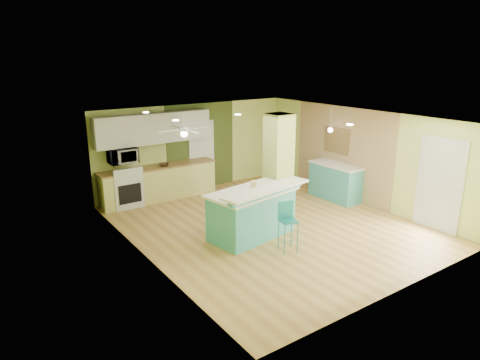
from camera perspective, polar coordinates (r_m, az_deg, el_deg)
name	(u,v)px	position (r m, az deg, el deg)	size (l,w,h in m)	color
floor	(269,225)	(10.05, 3.91, -6.07)	(6.00, 7.00, 0.01)	#A47539
ceiling	(271,118)	(9.39, 4.21, 8.24)	(6.00, 7.00, 0.01)	white
wall_back	(195,147)	(12.49, -6.06, 4.37)	(6.00, 0.01, 2.50)	#CDDE76
wall_front	(407,222)	(7.39, 21.34, -5.20)	(6.00, 0.01, 2.50)	#CDDE76
wall_left	(144,198)	(8.18, -12.63, -2.39)	(0.01, 7.00, 2.50)	#CDDE76
wall_right	(359,156)	(11.71, 15.63, 3.05)	(0.01, 7.00, 2.50)	#CDDE76
wood_panel	(342,152)	(12.08, 13.40, 3.60)	(0.02, 3.40, 2.50)	#977756
olive_accent	(201,146)	(12.57, -5.23, 4.47)	(2.20, 0.02, 2.50)	#425321
interior_door	(202,155)	(12.60, -5.13, 3.34)	(0.82, 0.05, 2.00)	white
french_door	(439,185)	(10.47, 25.04, -0.58)	(0.04, 1.08, 2.10)	silver
column	(278,165)	(10.42, 5.13, 1.99)	(0.55, 0.55, 2.50)	#BDCC5E
kitchen_run	(159,183)	(11.86, -10.74, -0.36)	(3.25, 0.63, 0.94)	#D7D670
stove	(126,189)	(11.53, -15.02, -1.19)	(0.76, 0.66, 1.08)	silver
upper_cabinets	(154,128)	(11.64, -11.37, 6.77)	(3.20, 0.34, 0.80)	silver
microwave	(123,156)	(11.31, -15.36, 3.13)	(0.70, 0.48, 0.39)	silver
ceiling_fan	(184,130)	(10.52, -7.49, 6.67)	(1.41, 1.41, 0.61)	white
pendant_lamp	(330,130)	(11.82, 11.96, 6.55)	(0.14, 0.14, 0.69)	white
wall_decor	(336,141)	(12.14, 12.72, 5.15)	(0.03, 0.90, 0.70)	brown
peninsula	(252,212)	(9.27, 1.67, -4.33)	(2.27, 1.52, 1.19)	teal
bar_stool	(287,218)	(8.64, 6.31, -5.09)	(0.41, 0.41, 1.02)	teal
side_counter	(335,181)	(12.00, 12.58, -0.18)	(0.64, 1.52, 0.98)	teal
fruit_bowl	(164,165)	(11.70, -10.14, 2.01)	(0.28, 0.28, 0.07)	#362216
canister	(254,184)	(9.31, 1.85, -0.60)	(0.13, 0.13, 0.16)	gold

